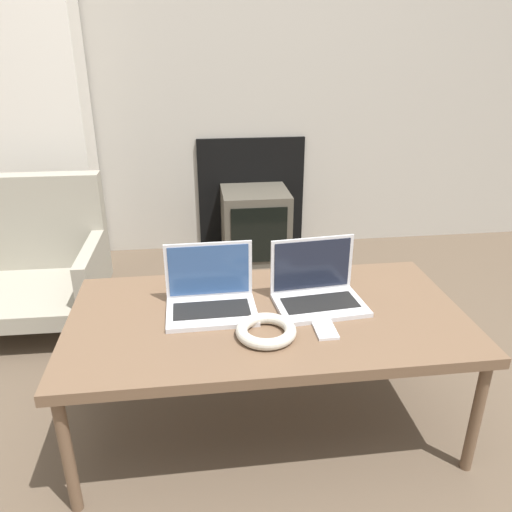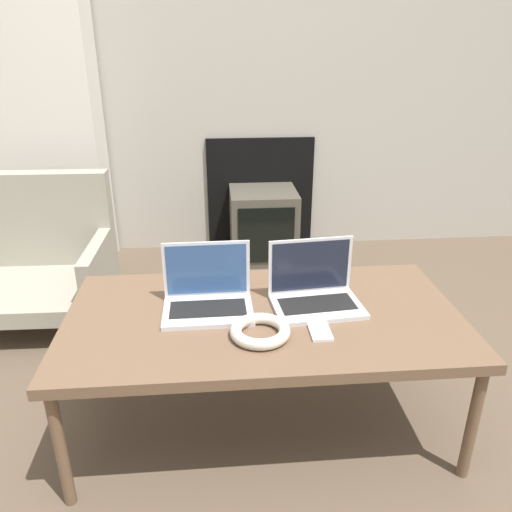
# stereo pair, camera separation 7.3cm
# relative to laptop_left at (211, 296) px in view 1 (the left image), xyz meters

# --- Properties ---
(ground_plane) EXTENTS (14.00, 14.00, 0.00)m
(ground_plane) POSITION_rel_laptop_left_xyz_m (0.18, -0.42, -0.50)
(ground_plane) COLOR brown
(wall_back) EXTENTS (7.00, 0.08, 2.60)m
(wall_back) POSITION_rel_laptop_left_xyz_m (0.19, 1.69, 0.79)
(wall_back) COLOR #ADA89E
(wall_back) RESTS_ON ground_plane
(table) EXTENTS (1.31, 0.69, 0.45)m
(table) POSITION_rel_laptop_left_xyz_m (0.18, -0.06, -0.08)
(table) COLOR brown
(table) RESTS_ON ground_plane
(laptop_left) EXTENTS (0.30, 0.21, 0.22)m
(laptop_left) POSITION_rel_laptop_left_xyz_m (0.00, 0.00, 0.00)
(laptop_left) COLOR silver
(laptop_left) RESTS_ON table
(laptop_right) EXTENTS (0.32, 0.24, 0.22)m
(laptop_right) POSITION_rel_laptop_left_xyz_m (0.37, -0.00, 0.00)
(laptop_right) COLOR silver
(laptop_right) RESTS_ON table
(headphones) EXTENTS (0.19, 0.19, 0.04)m
(headphones) POSITION_rel_laptop_left_xyz_m (0.16, -0.19, -0.03)
(headphones) COLOR beige
(headphones) RESTS_ON table
(phone) EXTENTS (0.06, 0.15, 0.01)m
(phone) POSITION_rel_laptop_left_xyz_m (0.35, -0.17, -0.04)
(phone) COLOR silver
(phone) RESTS_ON table
(tv) EXTENTS (0.41, 0.39, 0.44)m
(tv) POSITION_rel_laptop_left_xyz_m (0.33, 1.45, -0.28)
(tv) COLOR #4C473D
(tv) RESTS_ON ground_plane
(armchair) EXTENTS (0.69, 0.61, 0.69)m
(armchair) POSITION_rel_laptop_left_xyz_m (-0.84, 0.86, -0.19)
(armchair) COLOR gray
(armchair) RESTS_ON ground_plane
(bookshelf) EXTENTS (0.82, 0.32, 1.77)m
(bookshelf) POSITION_rel_laptop_left_xyz_m (-1.03, 1.49, 0.39)
(bookshelf) COLOR silver
(bookshelf) RESTS_ON ground_plane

